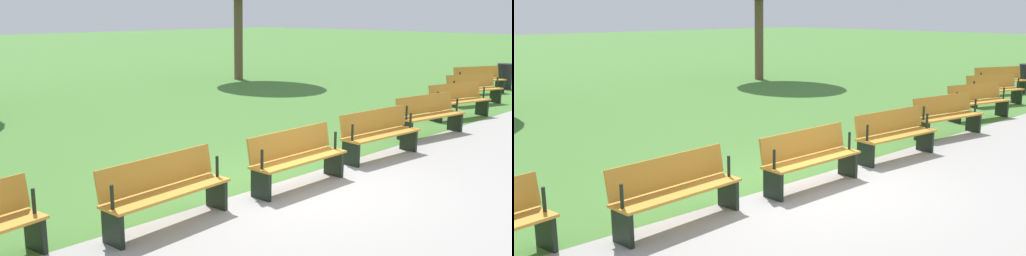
% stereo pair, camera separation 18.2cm
% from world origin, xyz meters
% --- Properties ---
extents(ground_plane, '(120.00, 120.00, 0.00)m').
position_xyz_m(ground_plane, '(0.00, 0.00, 0.00)').
color(ground_plane, '#477A33').
extents(path_paving, '(38.80, 4.08, 0.01)m').
position_xyz_m(path_paving, '(0.00, 1.65, 0.00)').
color(path_paving, '#A39E99').
rests_on(path_paving, ground).
extents(bench_0, '(1.88, 1.17, 0.89)m').
position_xyz_m(bench_0, '(-11.87, -2.52, 0.48)').
color(bench_0, orange).
rests_on(bench_0, ground).
extents(bench_1, '(1.90, 1.04, 0.89)m').
position_xyz_m(bench_1, '(-9.59, -1.64, 0.48)').
color(bench_1, orange).
rests_on(bench_1, ground).
extents(bench_2, '(1.90, 0.91, 0.89)m').
position_xyz_m(bench_2, '(-7.25, -0.96, 0.48)').
color(bench_2, orange).
rests_on(bench_2, ground).
extents(bench_3, '(1.90, 0.77, 0.89)m').
position_xyz_m(bench_3, '(-4.86, -0.47, 0.48)').
color(bench_3, orange).
rests_on(bench_3, ground).
extents(bench_4, '(1.88, 0.62, 0.89)m').
position_xyz_m(bench_4, '(-2.44, -0.17, 0.48)').
color(bench_4, orange).
rests_on(bench_4, ground).
extents(bench_5, '(1.84, 0.47, 0.89)m').
position_xyz_m(bench_5, '(-0.00, -0.07, 0.48)').
color(bench_5, orange).
rests_on(bench_5, ground).
extents(bench_6, '(1.88, 0.62, 0.89)m').
position_xyz_m(bench_6, '(2.44, -0.17, 0.48)').
color(bench_6, orange).
rests_on(bench_6, ground).
extents(trash_bin, '(0.52, 0.52, 0.89)m').
position_xyz_m(trash_bin, '(-13.64, -2.38, 0.44)').
color(trash_bin, black).
rests_on(trash_bin, ground).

